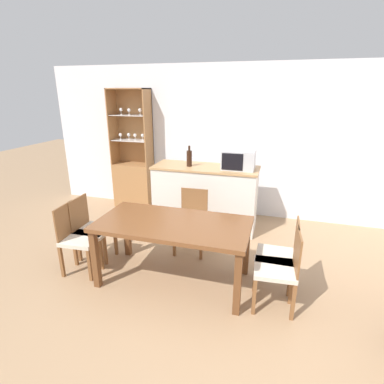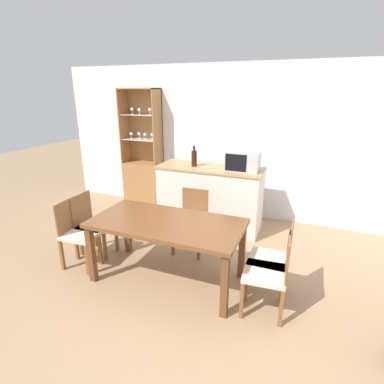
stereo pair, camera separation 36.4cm
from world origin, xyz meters
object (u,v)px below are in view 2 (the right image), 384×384
object	(u,v)px
wine_bottle	(194,158)
dining_table	(167,228)
dining_chair_side_left_far	(93,225)
dining_chair_side_right_near	(269,273)
dining_chair_side_right_far	(273,260)
dining_chair_side_left_near	(79,233)
microwave	(243,161)
dining_chair_head_far	(191,221)
display_cabinet	(144,173)

from	to	relation	value
wine_bottle	dining_table	bearing A→B (deg)	-79.96
wine_bottle	dining_chair_side_left_far	bearing A→B (deg)	-123.11
dining_chair_side_right_near	wine_bottle	size ratio (longest dim) A/B	2.64
dining_chair_side_right_far	dining_chair_side_left_near	bearing A→B (deg)	96.57
microwave	dining_chair_side_left_near	bearing A→B (deg)	-134.82
dining_chair_head_far	dining_chair_side_left_far	bearing A→B (deg)	25.72
dining_chair_side_right_near	dining_chair_side_left_far	world-z (taller)	same
dining_chair_side_right_far	dining_chair_side_right_near	bearing A→B (deg)	-179.78
dining_chair_side_left_near	dining_chair_side_left_far	size ratio (longest dim) A/B	1.00
dining_chair_side_left_near	dining_chair_side_right_near	world-z (taller)	same
dining_chair_side_right_near	display_cabinet	bearing A→B (deg)	46.72
microwave	wine_bottle	xyz separation A→B (m)	(-0.75, -0.03, -0.01)
display_cabinet	wine_bottle	distance (m)	1.48
wine_bottle	dining_chair_side_right_near	bearing A→B (deg)	-48.69
display_cabinet	dining_chair_side_left_far	world-z (taller)	display_cabinet
dining_table	dining_chair_side_left_far	distance (m)	1.19
dining_chair_side_right_far	microwave	bearing A→B (deg)	25.93
dining_table	wine_bottle	world-z (taller)	wine_bottle
dining_chair_side_right_near	dining_chair_side_right_far	bearing A→B (deg)	-4.14
display_cabinet	wine_bottle	world-z (taller)	display_cabinet
dining_chair_side_right_far	wine_bottle	xyz separation A→B (m)	(-1.43, 1.38, 0.69)
dining_table	wine_bottle	size ratio (longest dim) A/B	5.30
microwave	wine_bottle	bearing A→B (deg)	-177.76
microwave	dining_chair_side_right_far	bearing A→B (deg)	-64.32
display_cabinet	microwave	xyz separation A→B (m)	(2.02, -0.54, 0.53)
dining_chair_side_right_far	dining_chair_side_left_far	xyz separation A→B (m)	(-2.33, -0.00, 0.00)
dining_chair_head_far	microwave	size ratio (longest dim) A/B	1.76
dining_table	display_cabinet	bearing A→B (deg)	126.51
microwave	dining_table	bearing A→B (deg)	-107.68
dining_chair_side_left_near	dining_chair_side_right_near	size ratio (longest dim) A/B	1.00
wine_bottle	dining_chair_head_far	bearing A→B (deg)	-70.86
dining_chair_side_right_near	wine_bottle	xyz separation A→B (m)	(-1.43, 1.63, 0.69)
dining_table	dining_chair_side_right_far	world-z (taller)	dining_chair_side_right_far
dining_chair_side_right_far	microwave	distance (m)	1.71
display_cabinet	dining_chair_side_left_near	size ratio (longest dim) A/B	2.55
display_cabinet	dining_chair_side_right_near	size ratio (longest dim) A/B	2.55
dining_table	dining_chair_side_right_near	world-z (taller)	dining_chair_side_right_near
dining_table	dining_chair_head_far	size ratio (longest dim) A/B	2.00
display_cabinet	wine_bottle	bearing A→B (deg)	-24.23
dining_table	dining_chair_side_left_far	size ratio (longest dim) A/B	2.00
microwave	dining_chair_side_left_far	bearing A→B (deg)	-139.60
dining_chair_side_left_near	microwave	distance (m)	2.45
dining_chair_head_far	dining_chair_side_right_far	size ratio (longest dim) A/B	1.00
dining_chair_side_left_near	display_cabinet	bearing A→B (deg)	-174.63
dining_table	wine_bottle	xyz separation A→B (m)	(-0.27, 1.50, 0.48)
dining_chair_side_left_near	dining_chair_side_right_far	size ratio (longest dim) A/B	1.00
dining_chair_head_far	wine_bottle	bearing A→B (deg)	-73.01
display_cabinet	dining_table	bearing A→B (deg)	-53.49
display_cabinet	wine_bottle	size ratio (longest dim) A/B	6.74
display_cabinet	dining_chair_side_right_near	world-z (taller)	display_cabinet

